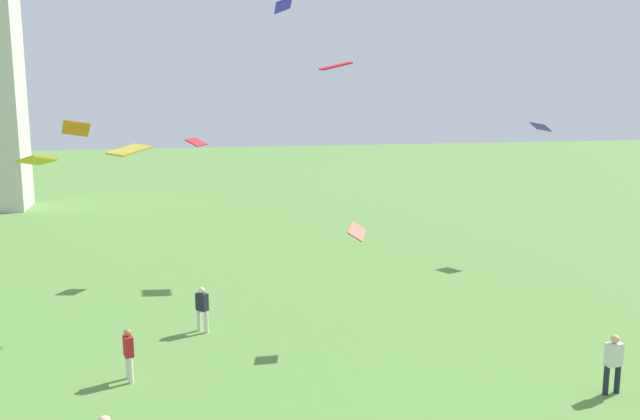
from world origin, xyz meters
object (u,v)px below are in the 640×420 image
(kite_flying_8, at_px, (357,232))
(kite_flying_7, at_px, (335,66))
(person_2, at_px, (202,307))
(kite_flying_2, at_px, (283,5))
(kite_flying_5, at_px, (37,160))
(kite_flying_6, at_px, (196,142))
(kite_flying_3, at_px, (129,150))
(kite_flying_4, at_px, (541,127))
(kite_flying_1, at_px, (76,129))
(person_3, at_px, (129,351))
(person_4, at_px, (613,361))

(kite_flying_8, bearing_deg, kite_flying_7, -164.22)
(person_2, height_order, kite_flying_2, kite_flying_2)
(kite_flying_5, bearing_deg, kite_flying_6, 86.98)
(kite_flying_8, bearing_deg, kite_flying_6, -128.14)
(kite_flying_3, bearing_deg, kite_flying_5, 146.20)
(kite_flying_4, height_order, kite_flying_7, kite_flying_7)
(kite_flying_5, bearing_deg, kite_flying_3, 59.15)
(kite_flying_5, bearing_deg, kite_flying_1, -15.06)
(person_3, distance_m, kite_flying_5, 9.54)
(person_2, height_order, kite_flying_1, kite_flying_1)
(kite_flying_3, xyz_separation_m, kite_flying_7, (9.58, 3.96, 3.59))
(kite_flying_7, height_order, kite_flying_8, kite_flying_7)
(person_2, xyz_separation_m, kite_flying_2, (3.73, 3.53, 10.74))
(person_2, distance_m, person_3, 4.25)
(kite_flying_1, relative_size, kite_flying_3, 0.64)
(person_3, xyz_separation_m, kite_flying_6, (2.97, 11.79, 5.26))
(person_2, relative_size, kite_flying_3, 0.90)
(person_2, distance_m, kite_flying_1, 7.25)
(kite_flying_6, bearing_deg, kite_flying_2, -113.14)
(kite_flying_8, bearing_deg, kite_flying_3, -102.35)
(kite_flying_4, distance_m, kite_flying_7, 11.30)
(kite_flying_2, bearing_deg, kite_flying_4, 112.39)
(kite_flying_4, relative_size, kite_flying_8, 1.32)
(kite_flying_7, bearing_deg, kite_flying_8, 80.43)
(person_3, bearing_deg, kite_flying_5, 10.83)
(kite_flying_6, relative_size, kite_flying_7, 0.79)
(person_2, bearing_deg, kite_flying_1, 58.45)
(kite_flying_2, bearing_deg, person_4, 37.29)
(kite_flying_4, distance_m, kite_flying_5, 24.04)
(person_2, height_order, kite_flying_7, kite_flying_7)
(person_3, height_order, person_4, person_4)
(kite_flying_4, bearing_deg, person_3, -76.00)
(person_4, distance_m, kite_flying_3, 18.37)
(person_4, bearing_deg, kite_flying_3, 135.00)
(person_3, bearing_deg, kite_flying_6, -26.47)
(kite_flying_7, bearing_deg, person_3, 53.84)
(person_3, relative_size, kite_flying_8, 1.84)
(kite_flying_4, bearing_deg, kite_flying_3, -95.56)
(kite_flying_4, relative_size, kite_flying_7, 0.76)
(person_4, xyz_separation_m, kite_flying_1, (-14.12, 7.33, 6.16))
(kite_flying_2, xyz_separation_m, kite_flying_4, (14.44, 3.99, -4.95))
(kite_flying_4, bearing_deg, kite_flying_8, -68.69)
(kite_flying_7, distance_m, kite_flying_8, 12.09)
(kite_flying_5, bearing_deg, kite_flying_8, 23.36)
(person_4, relative_size, kite_flying_5, 1.04)
(kite_flying_1, distance_m, kite_flying_3, 5.23)
(kite_flying_5, distance_m, kite_flying_8, 12.32)
(kite_flying_3, distance_m, kite_flying_5, 3.34)
(kite_flying_2, xyz_separation_m, kite_flying_3, (-6.02, 0.87, -5.56))
(kite_flying_5, xyz_separation_m, kite_flying_7, (12.89, 4.36, 3.88))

